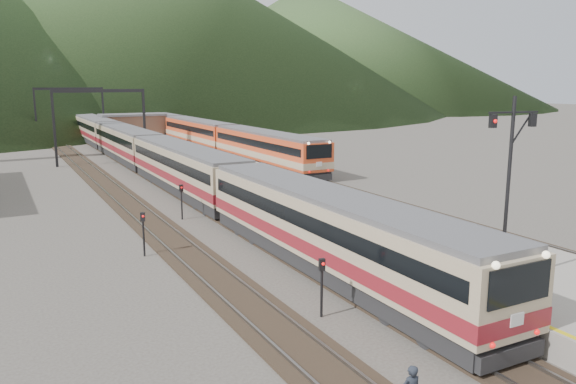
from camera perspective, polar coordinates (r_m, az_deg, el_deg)
track_main at (r=50.09m, az=-12.08°, el=0.95°), size 2.60×200.00×0.23m
track_far at (r=49.01m, az=-17.70°, el=0.45°), size 2.60×200.00×0.23m
track_second at (r=54.29m, az=-0.33°, el=1.96°), size 2.60×200.00×0.23m
platform at (r=49.96m, az=-5.28°, el=1.62°), size 8.00×100.00×1.00m
gantry_near at (r=63.47m, az=-18.55°, el=7.72°), size 9.55×0.25×8.00m
gantry_far at (r=88.21m, az=-21.30°, el=8.31°), size 9.55×0.25×8.00m
station_shed at (r=87.81m, az=-15.49°, el=6.68°), size 9.40×4.40×3.10m
hill_b at (r=243.17m, az=-18.27°, el=17.32°), size 220.00×220.00×75.00m
hill_c at (r=250.58m, az=1.72°, el=14.77°), size 160.00×160.00×50.00m
main_train at (r=55.18m, az=-13.78°, el=3.95°), size 3.11×85.08×3.79m
second_train at (r=77.12m, az=-9.08°, el=6.05°), size 3.08×63.18×3.76m
signal_mast at (r=22.69m, az=21.55°, el=1.98°), size 2.19×0.49×7.16m
short_signal_a at (r=21.05m, az=3.45°, el=-8.88°), size 0.25×0.20×2.27m
short_signal_b at (r=36.41m, az=-10.77°, el=-0.51°), size 0.25×0.20×2.27m
short_signal_c at (r=29.09m, az=-14.49°, el=-3.58°), size 0.26×0.23×2.27m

